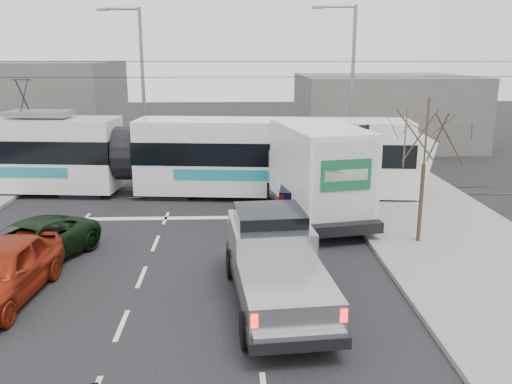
{
  "coord_description": "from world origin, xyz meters",
  "views": [
    {
      "loc": [
        1.17,
        -15.35,
        6.59
      ],
      "look_at": [
        1.9,
        3.21,
        1.8
      ],
      "focal_mm": 38.0,
      "sensor_mm": 36.0,
      "label": 1
    }
  ],
  "objects_px": {
    "green_car": "(29,244)",
    "tram": "(127,155)",
    "bare_tree": "(426,138)",
    "street_lamp_near": "(349,81)",
    "silver_pickup": "(274,259)",
    "navy_pickup": "(306,182)",
    "street_lamp_far": "(139,80)",
    "red_car": "(2,271)",
    "box_truck": "(314,172)",
    "traffic_signal": "(364,149)"
  },
  "relations": [
    {
      "from": "green_car",
      "to": "tram",
      "type": "bearing_deg",
      "value": 104.83
    },
    {
      "from": "bare_tree",
      "to": "street_lamp_near",
      "type": "relative_size",
      "value": 0.56
    },
    {
      "from": "tram",
      "to": "silver_pickup",
      "type": "xyz_separation_m",
      "value": [
        6.15,
        -11.72,
        -0.75
      ]
    },
    {
      "from": "navy_pickup",
      "to": "street_lamp_far",
      "type": "bearing_deg",
      "value": 141.77
    },
    {
      "from": "tram",
      "to": "red_car",
      "type": "bearing_deg",
      "value": -90.71
    },
    {
      "from": "tram",
      "to": "green_car",
      "type": "height_order",
      "value": "tram"
    },
    {
      "from": "box_truck",
      "to": "street_lamp_far",
      "type": "bearing_deg",
      "value": 119.17
    },
    {
      "from": "bare_tree",
      "to": "street_lamp_near",
      "type": "height_order",
      "value": "street_lamp_near"
    },
    {
      "from": "street_lamp_near",
      "to": "green_car",
      "type": "height_order",
      "value": "street_lamp_near"
    },
    {
      "from": "bare_tree",
      "to": "silver_pickup",
      "type": "bearing_deg",
      "value": -142.53
    },
    {
      "from": "street_lamp_near",
      "to": "silver_pickup",
      "type": "distance_m",
      "value": 16.93
    },
    {
      "from": "silver_pickup",
      "to": "red_car",
      "type": "relative_size",
      "value": 1.36
    },
    {
      "from": "traffic_signal",
      "to": "red_car",
      "type": "bearing_deg",
      "value": -146.15
    },
    {
      "from": "red_car",
      "to": "traffic_signal",
      "type": "bearing_deg",
      "value": 38.51
    },
    {
      "from": "bare_tree",
      "to": "navy_pickup",
      "type": "distance_m",
      "value": 6.46
    },
    {
      "from": "tram",
      "to": "street_lamp_far",
      "type": "bearing_deg",
      "value": 97.94
    },
    {
      "from": "bare_tree",
      "to": "box_truck",
      "type": "distance_m",
      "value": 5.12
    },
    {
      "from": "green_car",
      "to": "red_car",
      "type": "distance_m",
      "value": 2.55
    },
    {
      "from": "traffic_signal",
      "to": "tram",
      "type": "height_order",
      "value": "tram"
    },
    {
      "from": "tram",
      "to": "box_truck",
      "type": "relative_size",
      "value": 3.28
    },
    {
      "from": "navy_pickup",
      "to": "tram",
      "type": "bearing_deg",
      "value": 169.07
    },
    {
      "from": "street_lamp_near",
      "to": "red_car",
      "type": "xyz_separation_m",
      "value": [
        -12.54,
        -15.35,
        -4.29
      ]
    },
    {
      "from": "street_lamp_far",
      "to": "red_car",
      "type": "relative_size",
      "value": 1.87
    },
    {
      "from": "traffic_signal",
      "to": "navy_pickup",
      "type": "bearing_deg",
      "value": 159.63
    },
    {
      "from": "street_lamp_far",
      "to": "tram",
      "type": "bearing_deg",
      "value": -87.72
    },
    {
      "from": "street_lamp_far",
      "to": "silver_pickup",
      "type": "distance_m",
      "value": 19.17
    },
    {
      "from": "street_lamp_near",
      "to": "tram",
      "type": "distance_m",
      "value": 12.35
    },
    {
      "from": "red_car",
      "to": "navy_pickup",
      "type": "bearing_deg",
      "value": 47.26
    },
    {
      "from": "bare_tree",
      "to": "navy_pickup",
      "type": "xyz_separation_m",
      "value": [
        -3.38,
        4.83,
        -2.63
      ]
    },
    {
      "from": "bare_tree",
      "to": "street_lamp_far",
      "type": "bearing_deg",
      "value": 131.12
    },
    {
      "from": "street_lamp_near",
      "to": "street_lamp_far",
      "type": "distance_m",
      "value": 11.67
    },
    {
      "from": "traffic_signal",
      "to": "box_truck",
      "type": "distance_m",
      "value": 2.34
    },
    {
      "from": "bare_tree",
      "to": "tram",
      "type": "relative_size",
      "value": 0.19
    },
    {
      "from": "navy_pickup",
      "to": "green_car",
      "type": "bearing_deg",
      "value": -139.82
    },
    {
      "from": "traffic_signal",
      "to": "silver_pickup",
      "type": "xyz_separation_m",
      "value": [
        -4.28,
        -8.14,
        -1.58
      ]
    },
    {
      "from": "silver_pickup",
      "to": "red_car",
      "type": "distance_m",
      "value": 7.43
    },
    {
      "from": "tram",
      "to": "traffic_signal",
      "type": "bearing_deg",
      "value": -13.31
    },
    {
      "from": "street_lamp_far",
      "to": "green_car",
      "type": "distance_m",
      "value": 15.51
    },
    {
      "from": "silver_pickup",
      "to": "box_truck",
      "type": "distance_m",
      "value": 7.95
    },
    {
      "from": "street_lamp_near",
      "to": "tram",
      "type": "height_order",
      "value": "street_lamp_near"
    },
    {
      "from": "bare_tree",
      "to": "silver_pickup",
      "type": "relative_size",
      "value": 0.76
    },
    {
      "from": "silver_pickup",
      "to": "green_car",
      "type": "xyz_separation_m",
      "value": [
        -7.62,
        2.83,
        -0.48
      ]
    },
    {
      "from": "red_car",
      "to": "silver_pickup",
      "type": "bearing_deg",
      "value": 2.38
    },
    {
      "from": "box_truck",
      "to": "navy_pickup",
      "type": "height_order",
      "value": "box_truck"
    },
    {
      "from": "bare_tree",
      "to": "green_car",
      "type": "xyz_separation_m",
      "value": [
        -13.03,
        -1.31,
        -3.11
      ]
    },
    {
      "from": "box_truck",
      "to": "navy_pickup",
      "type": "distance_m",
      "value": 1.56
    },
    {
      "from": "traffic_signal",
      "to": "street_lamp_far",
      "type": "distance_m",
      "value": 14.47
    },
    {
      "from": "street_lamp_far",
      "to": "silver_pickup",
      "type": "height_order",
      "value": "street_lamp_far"
    },
    {
      "from": "bare_tree",
      "to": "red_car",
      "type": "height_order",
      "value": "bare_tree"
    },
    {
      "from": "street_lamp_near",
      "to": "navy_pickup",
      "type": "distance_m",
      "value": 8.34
    }
  ]
}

